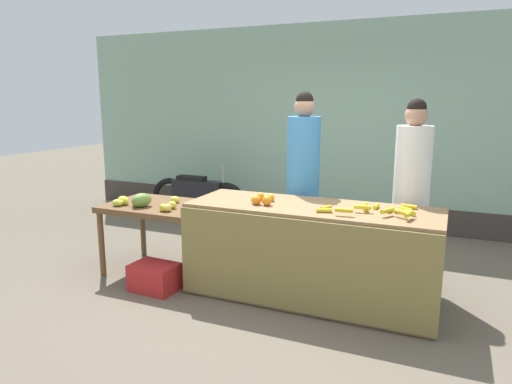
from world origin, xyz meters
TOP-DOWN VIEW (x-y plane):
  - ground_plane at (0.00, 0.00)m, footprint 24.00×24.00m
  - market_wall_back at (0.00, 2.73)m, footprint 8.68×0.23m
  - fruit_stall_counter at (0.38, -0.01)m, footprint 2.26×0.80m
  - side_table_wooden at (-1.26, 0.00)m, footprint 1.13×0.79m
  - banana_bunch_pile at (0.97, -0.02)m, footprint 0.80×0.56m
  - orange_pile at (-0.07, -0.08)m, footprint 0.23×0.29m
  - mango_papaya_pile at (-1.36, -0.17)m, footprint 0.73×0.47m
  - vendor_woman_blue_shirt at (0.08, 0.64)m, footprint 0.34×0.34m
  - vendor_woman_white_shirt at (1.16, 0.66)m, footprint 0.34×0.34m
  - parked_motorcycle at (-1.92, 1.86)m, footprint 1.60×0.18m
  - produce_crate at (-1.05, -0.45)m, footprint 0.46×0.34m
  - produce_sack at (-0.44, 0.85)m, footprint 0.37×0.42m

SIDE VIEW (x-z plane):
  - ground_plane at x=0.00m, z-range 0.00..0.00m
  - produce_crate at x=-1.05m, z-range 0.00..0.26m
  - produce_sack at x=-0.44m, z-range 0.00..0.56m
  - parked_motorcycle at x=-1.92m, z-range -0.04..0.84m
  - fruit_stall_counter at x=0.38m, z-range 0.00..0.88m
  - side_table_wooden at x=-1.26m, z-range 0.28..1.02m
  - mango_papaya_pile at x=-1.36m, z-range 0.72..0.86m
  - banana_bunch_pile at x=0.97m, z-range 0.87..0.94m
  - orange_pile at x=-0.07m, z-range 0.87..0.96m
  - vendor_woman_white_shirt at x=1.16m, z-range 0.01..1.84m
  - vendor_woman_blue_shirt at x=0.08m, z-range 0.01..1.91m
  - market_wall_back at x=0.00m, z-range -0.03..2.85m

